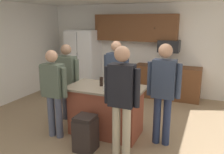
{
  "coord_description": "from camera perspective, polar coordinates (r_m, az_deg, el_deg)",
  "views": [
    {
      "loc": [
        1.65,
        -3.92,
        2.14
      ],
      "look_at": [
        -0.09,
        0.17,
        1.05
      ],
      "focal_mm": 37.35,
      "sensor_mm": 36.0,
      "label": 1
    }
  ],
  "objects": [
    {
      "name": "floor",
      "position": [
        4.76,
        0.21,
        -12.93
      ],
      "size": [
        7.04,
        7.04,
        0.0
      ],
      "primitive_type": "plane",
      "color": "#937A5B",
      "rests_on": "ground"
    },
    {
      "name": "back_wall",
      "position": [
        6.97,
        9.23,
        6.68
      ],
      "size": [
        6.4,
        0.1,
        2.6
      ],
      "primitive_type": "cube",
      "color": "white",
      "rests_on": "ground"
    },
    {
      "name": "cabinet_run_upper",
      "position": [
        6.84,
        5.7,
        11.91
      ],
      "size": [
        2.4,
        0.38,
        0.75
      ],
      "color": "brown"
    },
    {
      "name": "cabinet_run_lower",
      "position": [
        6.7,
        13.27,
        -1.2
      ],
      "size": [
        1.8,
        0.63,
        0.9
      ],
      "color": "brown",
      "rests_on": "ground"
    },
    {
      "name": "refrigerator",
      "position": [
        7.38,
        -6.97,
        4.19
      ],
      "size": [
        0.94,
        0.76,
        1.85
      ],
      "color": "white",
      "rests_on": "ground"
    },
    {
      "name": "microwave_over_range",
      "position": [
        6.54,
        13.78,
        7.33
      ],
      "size": [
        0.56,
        0.4,
        0.32
      ],
      "primitive_type": "cube",
      "color": "black"
    },
    {
      "name": "kitchen_island",
      "position": [
        4.49,
        -1.51,
        -8.05
      ],
      "size": [
        1.43,
        0.83,
        0.93
      ],
      "color": "brown",
      "rests_on": "ground"
    },
    {
      "name": "person_guest_left",
      "position": [
        3.53,
        2.38,
        -4.47
      ],
      "size": [
        0.57,
        0.23,
        1.78
      ],
      "rotation": [
        0.0,
        0.0,
        2.28
      ],
      "color": "tan",
      "rests_on": "ground"
    },
    {
      "name": "person_guest_by_door",
      "position": [
        5.04,
        1.03,
        0.63
      ],
      "size": [
        0.57,
        0.23,
        1.71
      ],
      "rotation": [
        0.0,
        0.0,
        -1.44
      ],
      "color": "#232D4C",
      "rests_on": "ground"
    },
    {
      "name": "person_elder_center",
      "position": [
        5.02,
        -10.88,
        -0.12
      ],
      "size": [
        0.57,
        0.22,
        1.66
      ],
      "rotation": [
        0.0,
        0.0,
        -0.24
      ],
      "color": "#383842",
      "rests_on": "ground"
    },
    {
      "name": "person_host_foreground",
      "position": [
        4.01,
        12.49,
        -2.58
      ],
      "size": [
        0.57,
        0.23,
        1.77
      ],
      "rotation": [
        0.0,
        0.0,
        -3.13
      ],
      "color": "#232D4C",
      "rests_on": "ground"
    },
    {
      "name": "person_guest_right",
      "position": [
        4.33,
        -14.13,
        -2.76
      ],
      "size": [
        0.57,
        0.22,
        1.63
      ],
      "rotation": [
        0.0,
        0.0,
        0.56
      ],
      "color": "#4C5166",
      "rests_on": "ground"
    },
    {
      "name": "tumbler_amber",
      "position": [
        4.39,
        -2.63,
        -1.13
      ],
      "size": [
        0.07,
        0.07,
        0.17
      ],
      "color": "black",
      "rests_on": "kitchen_island"
    },
    {
      "name": "glass_pilsner",
      "position": [
        4.36,
        2.36,
        -1.34
      ],
      "size": [
        0.07,
        0.07,
        0.15
      ],
      "color": "black",
      "rests_on": "kitchen_island"
    },
    {
      "name": "mug_blue_stoneware",
      "position": [
        4.12,
        -1.5,
        -2.67
      ],
      "size": [
        0.13,
        0.08,
        0.09
      ],
      "color": "white",
      "rests_on": "kitchen_island"
    },
    {
      "name": "trash_bin",
      "position": [
        4.02,
        -6.48,
        -13.52
      ],
      "size": [
        0.34,
        0.34,
        0.61
      ],
      "color": "black",
      "rests_on": "ground"
    }
  ]
}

